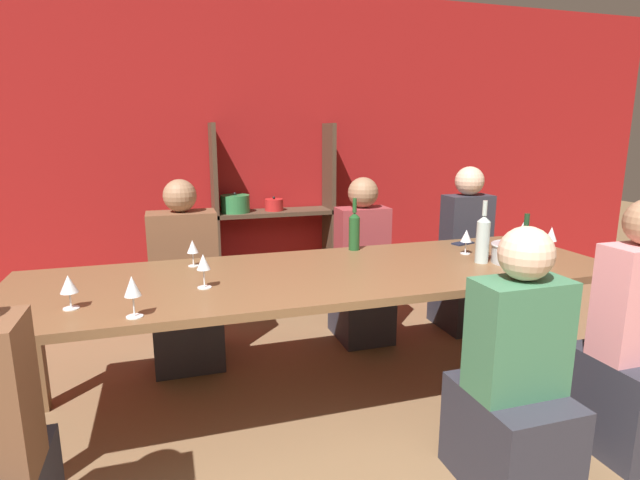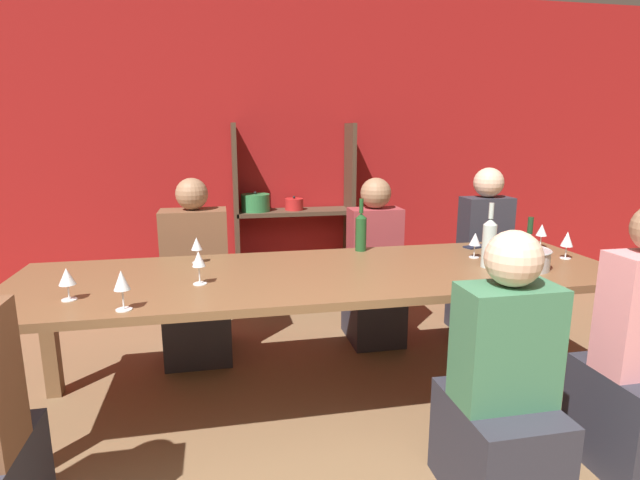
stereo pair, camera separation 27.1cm
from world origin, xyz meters
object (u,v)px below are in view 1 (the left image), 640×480
cell_phone (463,243)px  person_near_c (629,359)px  person_far_c (464,268)px  person_far_a (186,297)px  person_near_b (513,395)px  wine_glass_empty_b (551,235)px  dining_table (326,284)px  person_far_b (361,279)px  shelf_unit (270,235)px  wine_bottle_dark (483,238)px  wine_glass_red_a (69,285)px  wine_glass_white_b (193,248)px  wine_bottle_amber (354,230)px  wine_glass_white_a (524,227)px  wine_bottle_green (524,252)px  wine_glass_red_b (203,264)px  wine_glass_empty_c (466,237)px  wine_glass_empty_a (132,288)px  mixing_bowl (516,253)px

cell_phone → person_near_c: person_near_c is taller
person_far_c → person_far_a: bearing=-1.0°
person_near_b → wine_glass_empty_b: bearing=43.4°
dining_table → person_far_b: 1.02m
shelf_unit → wine_bottle_dark: 2.12m
wine_glass_empty_b → wine_glass_red_a: wine_glass_empty_b is taller
wine_glass_white_b → wine_bottle_amber: bearing=5.7°
wine_glass_white_a → person_far_a: (-2.17, 0.55, -0.45)m
wine_bottle_green → wine_bottle_dark: 0.30m
wine_glass_red_b → dining_table: bearing=8.7°
wine_glass_empty_c → wine_glass_empty_a: bearing=-164.5°
wine_bottle_green → wine_glass_white_a: 0.85m
cell_phone → person_far_b: size_ratio=0.14×
mixing_bowl → person_far_b: bearing=118.4°
wine_bottle_amber → person_far_a: (-1.02, 0.40, -0.47)m
wine_glass_empty_b → wine_glass_red_b: (-2.08, -0.09, 0.01)m
mixing_bowl → person_far_a: 2.07m
wine_glass_empty_b → cell_phone: 0.53m
shelf_unit → cell_phone: (0.99, -1.48, 0.18)m
wine_bottle_amber → person_near_b: person_near_b is taller
person_near_b → person_near_c: person_near_c is taller
wine_glass_white_a → person_near_c: size_ratio=0.12×
dining_table → person_far_a: 1.11m
wine_bottle_amber → person_far_c: (1.05, 0.36, -0.43)m
shelf_unit → mixing_bowl: bearing=-63.3°
wine_glass_empty_c → person_far_c: 0.90m
cell_phone → person_near_b: bearing=-113.1°
dining_table → wine_glass_empty_b: size_ratio=19.84×
wine_glass_red_b → wine_glass_empty_c: bearing=7.8°
wine_glass_empty_c → person_far_c: bearing=56.1°
dining_table → cell_phone: (1.07, 0.36, 0.08)m
wine_glass_empty_c → person_near_b: 1.13m
person_far_b → cell_phone: bearing=138.0°
wine_glass_empty_b → wine_bottle_dark: bearing=-171.9°
wine_glass_white_a → mixing_bowl: bearing=-133.1°
mixing_bowl → cell_phone: bearing=90.9°
wine_bottle_green → wine_glass_empty_b: bearing=36.6°
wine_bottle_amber → wine_glass_white_b: 0.99m
wine_glass_empty_b → person_far_c: 0.90m
person_far_b → person_near_c: person_near_c is taller
wine_bottle_green → person_far_c: 1.33m
dining_table → shelf_unit: bearing=87.6°
person_far_c → wine_glass_empty_a: bearing=27.1°
wine_bottle_dark → cell_phone: (0.17, 0.44, -0.14)m
wine_bottle_green → wine_bottle_amber: (-0.61, 0.81, -0.00)m
wine_bottle_dark → wine_bottle_green: bearing=-83.8°
wine_glass_empty_a → person_far_a: 1.33m
mixing_bowl → wine_glass_empty_b: size_ratio=1.71×
wine_glass_empty_c → wine_glass_white_a: (0.54, 0.15, 0.00)m
wine_glass_red_a → wine_glass_white_b: 0.76m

